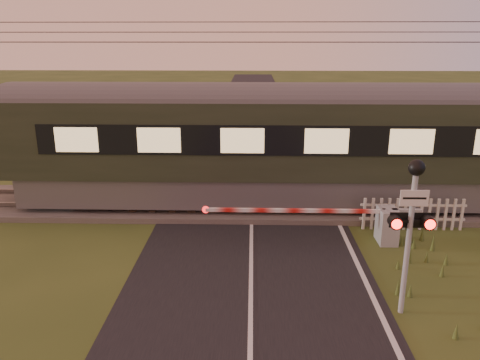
{
  "coord_description": "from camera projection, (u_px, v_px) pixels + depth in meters",
  "views": [
    {
      "loc": [
        0.01,
        -8.8,
        5.59
      ],
      "look_at": [
        -0.32,
        3.2,
        1.97
      ],
      "focal_mm": 35.0,
      "sensor_mm": 36.0,
      "label": 1
    }
  ],
  "objects": [
    {
      "name": "crossing_signal",
      "position": [
        412.0,
        211.0,
        9.31
      ],
      "size": [
        0.86,
        0.35,
        3.36
      ],
      "color": "gray",
      "rests_on": "ground"
    },
    {
      "name": "track_bed",
      "position": [
        252.0,
        205.0,
        16.24
      ],
      "size": [
        140.0,
        3.4,
        0.39
      ],
      "color": "#47423D",
      "rests_on": "ground"
    },
    {
      "name": "overhead_wires",
      "position": [
        253.0,
        35.0,
        14.6
      ],
      "size": [
        120.0,
        0.62,
        0.62
      ],
      "color": "black",
      "rests_on": "ground"
    },
    {
      "name": "picket_fence",
      "position": [
        413.0,
        214.0,
        14.17
      ],
      "size": [
        3.18,
        0.08,
        1.0
      ],
      "color": "silver",
      "rests_on": "ground"
    },
    {
      "name": "ground",
      "position": [
        251.0,
        311.0,
        10.04
      ],
      "size": [
        160.0,
        160.0,
        0.0
      ],
      "primitive_type": "plane",
      "color": "#34461B",
      "rests_on": "ground"
    },
    {
      "name": "road",
      "position": [
        251.0,
        316.0,
        9.81
      ],
      "size": [
        6.0,
        140.0,
        0.03
      ],
      "color": "black",
      "rests_on": "ground"
    },
    {
      "name": "boom_gate",
      "position": [
        377.0,
        223.0,
        13.29
      ],
      "size": [
        6.19,
        0.78,
        1.03
      ],
      "color": "gray",
      "rests_on": "ground"
    }
  ]
}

